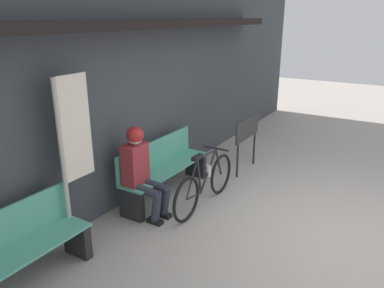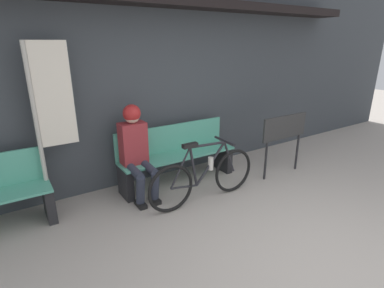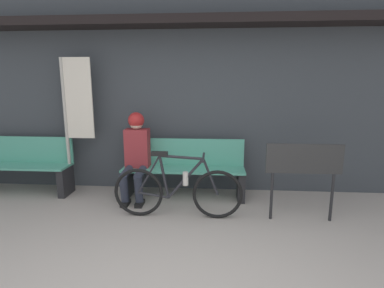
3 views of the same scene
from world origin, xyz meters
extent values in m
plane|color=#ADA399|center=(0.00, 0.00, 0.00)|extent=(24.00, 24.00, 0.00)
cube|color=#3D4247|center=(0.00, 2.89, 1.60)|extent=(12.00, 0.12, 3.20)
cube|color=black|center=(0.00, 2.61, 2.50)|extent=(6.60, 0.44, 0.12)
cube|color=#51A88E|center=(-0.12, 2.42, 0.44)|extent=(1.77, 0.42, 0.03)
cube|color=#51A88E|center=(-0.12, 2.61, 0.65)|extent=(1.77, 0.03, 0.40)
cube|color=#232326|center=(-0.95, 2.42, 0.21)|extent=(0.10, 0.36, 0.42)
cube|color=#232326|center=(0.72, 2.42, 0.21)|extent=(0.10, 0.36, 0.42)
torus|color=black|center=(-0.61, 1.77, 0.31)|extent=(0.62, 0.04, 0.62)
torus|color=black|center=(0.38, 1.77, 0.31)|extent=(0.62, 0.04, 0.62)
cylinder|color=#232328|center=(-0.07, 1.77, 0.78)|extent=(0.54, 0.03, 0.07)
cylinder|color=#232328|center=(-0.02, 1.77, 0.51)|extent=(0.46, 0.03, 0.53)
cylinder|color=#232328|center=(-0.29, 1.77, 0.52)|extent=(0.13, 0.03, 0.54)
cylinder|color=#232328|center=(-0.43, 1.77, 0.28)|extent=(0.38, 0.03, 0.08)
cylinder|color=#232328|center=(-0.48, 1.77, 0.55)|extent=(0.30, 0.02, 0.49)
cylinder|color=#232328|center=(0.29, 1.77, 0.54)|extent=(0.21, 0.03, 0.46)
cube|color=black|center=(-0.34, 1.77, 0.82)|extent=(0.20, 0.07, 0.05)
cylinder|color=#232328|center=(0.20, 1.77, 0.78)|extent=(0.03, 0.40, 0.03)
cylinder|color=beige|center=(-0.02, 1.77, 0.51)|extent=(0.07, 0.07, 0.17)
cylinder|color=#2D3342|center=(-0.89, 2.22, 0.44)|extent=(0.11, 0.40, 0.13)
cylinder|color=#2D3342|center=(-0.89, 2.06, 0.24)|extent=(0.11, 0.17, 0.39)
cube|color=black|center=(-0.89, 2.09, 0.03)|extent=(0.10, 0.22, 0.06)
cylinder|color=#2D3342|center=(-0.69, 2.22, 0.44)|extent=(0.11, 0.40, 0.13)
cylinder|color=#2D3342|center=(-0.69, 2.06, 0.24)|extent=(0.11, 0.17, 0.39)
cube|color=black|center=(-0.69, 2.09, 0.03)|extent=(0.10, 0.22, 0.06)
cube|color=maroon|center=(-0.79, 2.46, 0.73)|extent=(0.34, 0.22, 0.56)
sphere|color=beige|center=(-0.79, 2.44, 1.11)|extent=(0.20, 0.20, 0.20)
sphere|color=#B22323|center=(-0.79, 2.44, 1.14)|extent=(0.23, 0.23, 0.23)
cube|color=#51A88E|center=(-2.67, 2.42, 0.44)|extent=(1.64, 0.42, 0.03)
cube|color=#232326|center=(-1.90, 2.42, 0.21)|extent=(0.10, 0.36, 0.42)
cylinder|color=#B7B2A8|center=(-1.88, 2.53, 1.01)|extent=(0.05, 0.05, 2.02)
cube|color=silver|center=(-1.65, 2.53, 1.44)|extent=(0.40, 0.02, 1.17)
cylinder|color=#232326|center=(1.04, 1.80, 0.30)|extent=(0.04, 0.04, 0.60)
cylinder|color=#232326|center=(1.76, 1.80, 0.30)|extent=(0.04, 0.04, 0.60)
cube|color=#2D2D2D|center=(1.40, 1.80, 0.78)|extent=(0.90, 0.03, 0.36)
camera|label=1|loc=(-4.34, -0.60, 2.60)|focal=35.00mm
camera|label=2|loc=(-2.18, -1.11, 2.00)|focal=28.00mm
camera|label=3|loc=(0.32, -1.74, 1.65)|focal=28.00mm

